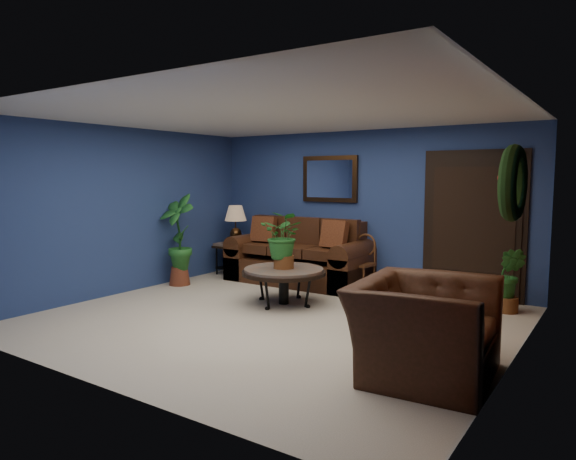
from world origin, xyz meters
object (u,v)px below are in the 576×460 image
Objects in this scene: coffee_table at (284,272)px; armchair at (424,328)px; table_lamp at (236,220)px; side_chair at (362,258)px; sofa at (301,261)px; end_table at (236,250)px.

armchair reaches higher than coffee_table.
table_lamp is at bearing 145.60° from coffee_table.
coffee_table is 1.51m from side_chair.
table_lamp reaches higher than sofa.
sofa is 1.83× the size of armchair.
armchair is (3.08, -2.82, 0.07)m from sofa.
armchair is at bearing -31.95° from table_lamp.
end_table is at bearing -178.34° from sofa.
table_lamp is (-1.37, -0.04, 0.64)m from sofa.
table_lamp reaches higher than side_chair.
coffee_table is (0.60, -1.39, 0.09)m from sofa.
table_lamp is (-1.97, 1.35, 0.55)m from coffee_table.
coffee_table is at bearing -66.56° from sofa.
sofa reaches higher than side_chair.
coffee_table is 2.45m from table_lamp.
armchair reaches higher than end_table.
end_table is (-1.97, 1.35, -0.01)m from coffee_table.
coffee_table is at bearing -34.40° from end_table.
sofa is 2.04× the size of coffee_table.
side_chair is at bearing 1.48° from table_lamp.
end_table is at bearing 53.69° from armchair.
end_table is 0.48× the size of armchair.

